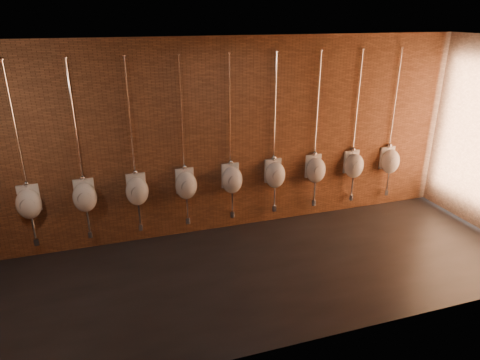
# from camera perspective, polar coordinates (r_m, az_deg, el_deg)

# --- Properties ---
(ground) EXTENTS (8.50, 8.50, 0.00)m
(ground) POSITION_cam_1_polar(r_m,az_deg,el_deg) (6.34, 1.54, -12.30)
(ground) COLOR black
(ground) RESTS_ON ground
(room_shell) EXTENTS (8.54, 3.04, 3.22)m
(room_shell) POSITION_cam_1_polar(r_m,az_deg,el_deg) (5.48, 1.75, 5.47)
(room_shell) COLOR black
(room_shell) RESTS_ON ground
(urinal_1) EXTENTS (0.37, 0.32, 2.71)m
(urinal_1) POSITION_cam_1_polar(r_m,az_deg,el_deg) (6.95, -26.35, -2.73)
(urinal_1) COLOR white
(urinal_1) RESTS_ON ground
(urinal_2) EXTENTS (0.37, 0.32, 2.71)m
(urinal_2) POSITION_cam_1_polar(r_m,az_deg,el_deg) (6.86, -20.00, -2.04)
(urinal_2) COLOR white
(urinal_2) RESTS_ON ground
(urinal_3) EXTENTS (0.37, 0.32, 2.71)m
(urinal_3) POSITION_cam_1_polar(r_m,az_deg,el_deg) (6.85, -13.56, -1.31)
(urinal_3) COLOR white
(urinal_3) RESTS_ON ground
(urinal_4) EXTENTS (0.37, 0.32, 2.71)m
(urinal_4) POSITION_cam_1_polar(r_m,az_deg,el_deg) (6.94, -7.21, -0.58)
(urinal_4) COLOR white
(urinal_4) RESTS_ON ground
(urinal_5) EXTENTS (0.37, 0.32, 2.71)m
(urinal_5) POSITION_cam_1_polar(r_m,az_deg,el_deg) (7.10, -1.09, 0.13)
(urinal_5) COLOR white
(urinal_5) RESTS_ON ground
(urinal_6) EXTENTS (0.37, 0.32, 2.71)m
(urinal_6) POSITION_cam_1_polar(r_m,az_deg,el_deg) (7.35, 4.69, 0.81)
(urinal_6) COLOR white
(urinal_6) RESTS_ON ground
(urinal_7) EXTENTS (0.37, 0.32, 2.71)m
(urinal_7) POSITION_cam_1_polar(r_m,az_deg,el_deg) (7.67, 10.05, 1.42)
(urinal_7) COLOR white
(urinal_7) RESTS_ON ground
(urinal_8) EXTENTS (0.37, 0.32, 2.71)m
(urinal_8) POSITION_cam_1_polar(r_m,az_deg,el_deg) (8.04, 14.95, 1.98)
(urinal_8) COLOR white
(urinal_8) RESTS_ON ground
(urinal_9) EXTENTS (0.37, 0.32, 2.71)m
(urinal_9) POSITION_cam_1_polar(r_m,az_deg,el_deg) (8.48, 19.38, 2.47)
(urinal_9) COLOR white
(urinal_9) RESTS_ON ground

